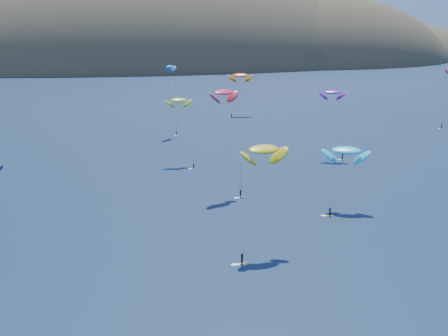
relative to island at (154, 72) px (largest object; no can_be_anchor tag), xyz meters
name	(u,v)px	position (x,y,z in m)	size (l,w,h in m)	color
island	(154,72)	(0.00, 0.00, 0.00)	(730.00, 300.00, 210.00)	#3D3526
kitesurfer_2	(264,149)	(-32.73, -512.12, 30.55)	(12.62, 12.33, 22.64)	gold
kitesurfer_3	(179,100)	(-38.25, -434.73, 30.25)	(8.01, 13.27, 21.75)	gold
kitesurfer_4	(171,67)	(-34.30, -386.82, 36.66)	(6.68, 8.43, 27.94)	gold
kitesurfer_5	(346,150)	(-6.26, -490.97, 24.66)	(12.84, 11.34, 16.92)	gold
kitesurfer_6	(332,92)	(11.34, -437.58, 31.73)	(8.97, 10.11, 23.34)	gold
kitesurfer_9	(224,92)	(-31.58, -470.07, 36.67)	(9.95, 12.76, 28.54)	gold
kitesurfer_11	(241,75)	(3.48, -345.48, 28.95)	(12.99, 13.18, 21.29)	gold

